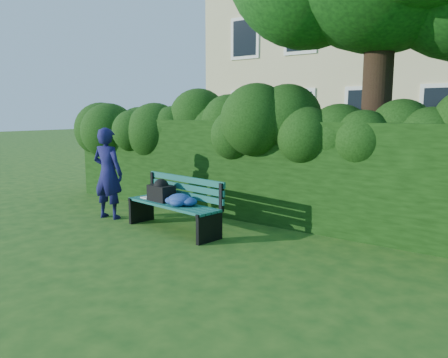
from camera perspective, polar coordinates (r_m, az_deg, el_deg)
The scene contains 5 objects.
ground at distance 6.38m, azimuth -3.27°, elevation -9.13°, with size 80.00×80.00×0.00m, color #1F4B17.
apartment_building at distance 19.45m, azimuth 26.02°, elevation 19.93°, with size 16.00×8.08×12.00m.
hedge at distance 7.95m, azimuth 6.93°, elevation 1.05°, with size 10.00×1.00×1.80m.
park_bench at distance 7.27m, azimuth -6.62°, elevation -2.80°, with size 1.91×0.79×0.89m.
man_reading at distance 8.29m, azimuth -14.93°, elevation 0.71°, with size 0.61×0.40×1.68m, color #17164F.
Camera 1 is at (3.92, -4.63, 1.96)m, focal length 35.00 mm.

